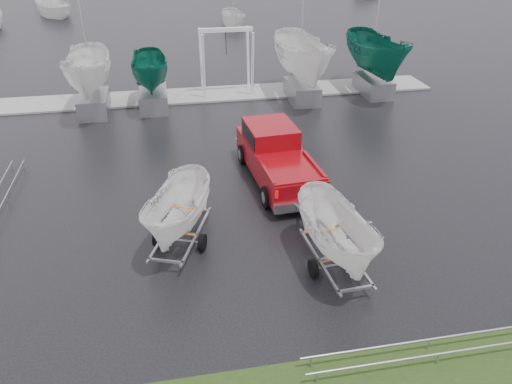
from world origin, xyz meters
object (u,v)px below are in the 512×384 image
object	(u,v)px
pickup_truck	(275,153)
boat_hoist	(226,52)
trailer_hitched	(341,194)
trailer_parked	(176,174)

from	to	relation	value
pickup_truck	boat_hoist	xyz separation A→B (m)	(-0.48, 11.78, 1.56)
pickup_truck	trailer_hitched	world-z (taller)	trailer_hitched
trailer_hitched	trailer_parked	size ratio (longest dim) A/B	1.02
trailer_hitched	boat_hoist	distance (m)	18.52
pickup_truck	trailer_parked	world-z (taller)	trailer_parked
pickup_truck	boat_hoist	distance (m)	11.89
boat_hoist	trailer_hitched	bearing A→B (deg)	-87.08
pickup_truck	trailer_parked	bearing A→B (deg)	-138.14
trailer_parked	boat_hoist	world-z (taller)	trailer_parked
trailer_parked	boat_hoist	distance (m)	16.64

